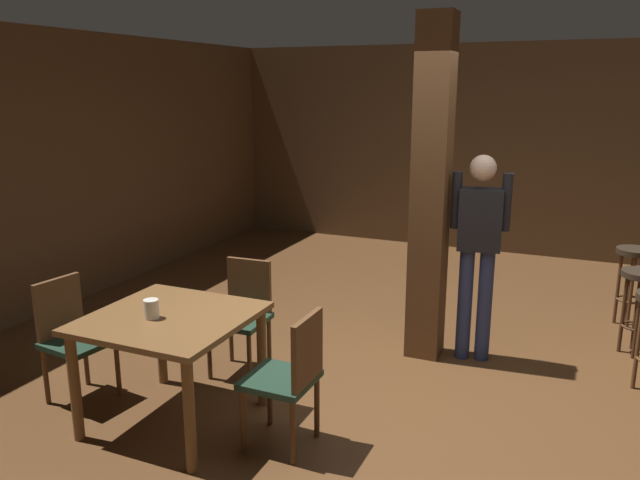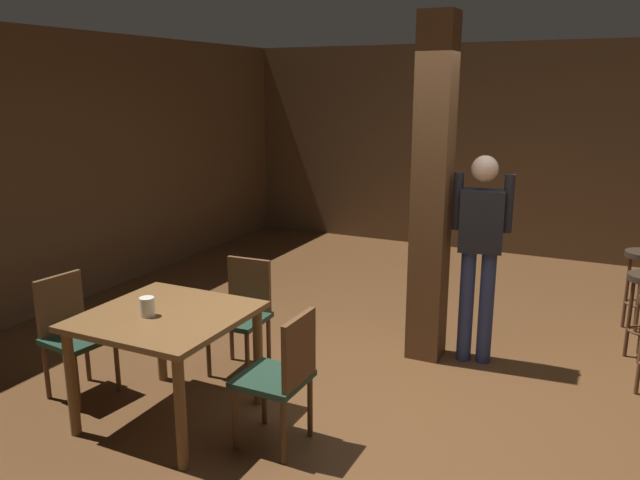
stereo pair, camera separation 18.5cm
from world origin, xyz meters
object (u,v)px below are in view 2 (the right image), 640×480
(dining_table, at_px, (167,330))
(chair_west, at_px, (72,329))
(standing_person, at_px, (480,245))
(chair_east, at_px, (283,373))
(chair_north, at_px, (243,309))
(napkin_cup, at_px, (147,307))

(dining_table, relative_size, chair_west, 1.15)
(standing_person, bearing_deg, chair_east, -114.17)
(dining_table, height_order, chair_north, chair_north)
(chair_north, height_order, standing_person, standing_person)
(napkin_cup, xyz_separation_m, standing_person, (1.76, 1.94, 0.17))
(chair_north, bearing_deg, chair_west, -134.93)
(chair_north, bearing_deg, dining_table, -91.70)
(chair_north, bearing_deg, standing_person, 30.00)
(chair_north, bearing_deg, napkin_cup, -95.91)
(chair_east, distance_m, standing_person, 2.05)
(chair_east, relative_size, napkin_cup, 7.04)
(napkin_cup, bearing_deg, chair_east, 7.62)
(chair_east, bearing_deg, dining_table, -177.52)
(chair_north, xyz_separation_m, chair_east, (0.84, -0.86, 0.00))
(dining_table, bearing_deg, chair_east, 2.48)
(dining_table, relative_size, chair_east, 1.15)
(dining_table, distance_m, chair_west, 0.89)
(chair_west, xyz_separation_m, napkin_cup, (0.80, -0.08, 0.33))
(napkin_cup, height_order, standing_person, standing_person)
(chair_west, distance_m, standing_person, 3.20)
(dining_table, height_order, standing_person, standing_person)
(chair_north, distance_m, napkin_cup, 1.04)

